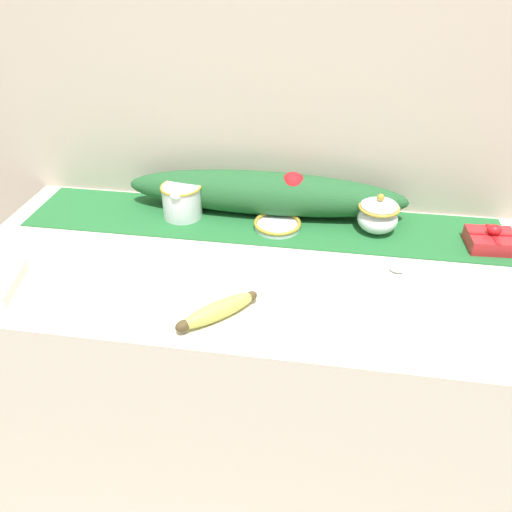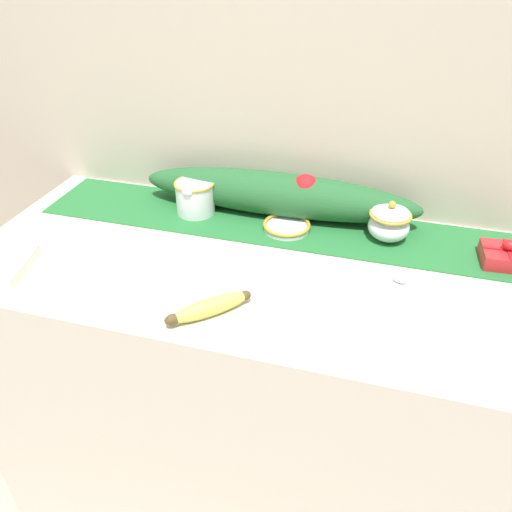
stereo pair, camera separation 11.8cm
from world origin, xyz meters
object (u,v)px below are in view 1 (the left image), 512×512
Objects in this scene: spoon at (391,269)px; sugar_bowl at (378,215)px; gift_box at (491,240)px; cream_pitcher at (182,200)px; small_dish at (277,225)px; banana at (218,311)px.

sugar_bowl is at bearing 112.68° from spoon.
gift_box reaches higher than spoon.
sugar_bowl is 0.91× the size of gift_box.
small_dish is (0.28, -0.03, -0.04)m from cream_pitcher.
gift_box is (0.26, 0.15, 0.02)m from spoon.
banana is at bearing -101.55° from small_dish.
cream_pitcher is 0.28m from small_dish.
gift_box is at bearing -7.31° from sugar_bowl.
small_dish is 0.84× the size of spoon.
sugar_bowl is (0.55, -0.00, -0.00)m from cream_pitcher.
sugar_bowl reaches higher than spoon.
sugar_bowl is at bearing 5.33° from small_dish.
sugar_bowl is 0.55m from banana.
spoon is (0.30, -0.16, -0.01)m from small_dish.
sugar_bowl reaches higher than small_dish.
cream_pitcher is at bearing 177.39° from gift_box.
sugar_bowl reaches higher than banana.
small_dish is 0.34m from spoon.
small_dish is 0.81× the size of banana.
cream_pitcher is at bearing 174.64° from small_dish.
cream_pitcher is 0.47m from banana.
spoon is 1.27× the size of gift_box.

